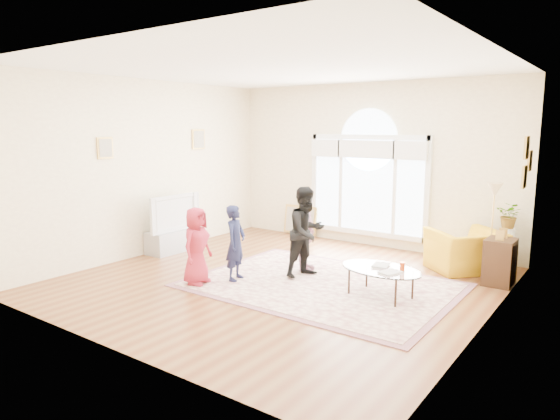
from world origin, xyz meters
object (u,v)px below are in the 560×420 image
Objects in this scene: television at (171,212)px; coffee_table at (381,270)px; armchair at (465,251)px; area_rug at (322,285)px; tv_console at (172,241)px.

television reaches higher than coffee_table.
armchair reaches higher than coffee_table.
area_rug is at bearing -2.07° from television.
television is 1.12× the size of armchair.
armchair is at bearing 21.16° from tv_console.
armchair is (0.58, 2.01, -0.06)m from coffee_table.
television reaches higher than tv_console.
coffee_table is at bearing 0.85° from area_rug.
tv_console is at bearing 177.94° from area_rug.
armchair reaches higher than tv_console.
tv_console is 0.55m from television.
area_rug is 3.41× the size of armchair.
tv_console is 0.78× the size of coffee_table.
television is at bearing -172.52° from coffee_table.
area_rug is at bearing -2.06° from tv_console.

